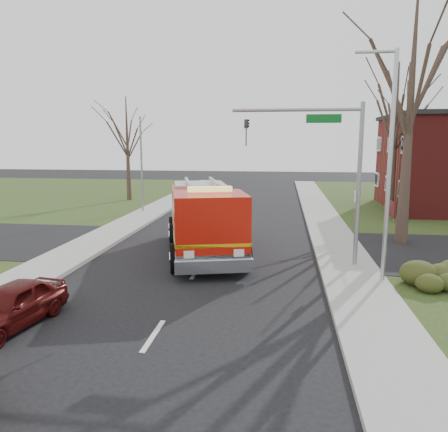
# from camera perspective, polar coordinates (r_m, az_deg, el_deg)

# --- Properties ---
(ground) EXTENTS (120.00, 120.00, 0.00)m
(ground) POSITION_cam_1_polar(r_m,az_deg,el_deg) (17.97, -3.66, -7.27)
(ground) COLOR black
(ground) RESTS_ON ground
(sidewalk_right) EXTENTS (2.40, 80.00, 0.15)m
(sidewalk_right) POSITION_cam_1_polar(r_m,az_deg,el_deg) (17.84, 16.45, -7.54)
(sidewalk_right) COLOR gray
(sidewalk_right) RESTS_ON ground
(sidewalk_left) EXTENTS (2.40, 80.00, 0.15)m
(sidewalk_left) POSITION_cam_1_polar(r_m,az_deg,el_deg) (20.07, -21.39, -5.89)
(sidewalk_left) COLOR gray
(sidewalk_left) RESTS_ON ground
(health_center_sign) EXTENTS (0.12, 2.00, 1.40)m
(health_center_sign) POSITION_cam_1_polar(r_m,az_deg,el_deg) (30.50, 21.01, 0.87)
(health_center_sign) COLOR #53131B
(health_center_sign) RESTS_ON ground
(hedge_corner) EXTENTS (2.80, 2.00, 0.90)m
(hedge_corner) POSITION_cam_1_polar(r_m,az_deg,el_deg) (17.44, 26.23, -6.83)
(hedge_corner) COLOR #2D3A15
(hedge_corner) RESTS_ON lawn_right
(bare_tree_near) EXTENTS (6.00, 6.00, 12.00)m
(bare_tree_near) POSITION_cam_1_polar(r_m,az_deg,el_deg) (23.73, 23.24, 14.21)
(bare_tree_near) COLOR #372820
(bare_tree_near) RESTS_ON ground
(bare_tree_far) EXTENTS (5.25, 5.25, 10.50)m
(bare_tree_far) POSITION_cam_1_polar(r_m,az_deg,el_deg) (32.75, 21.48, 11.26)
(bare_tree_far) COLOR #372820
(bare_tree_far) RESTS_ON ground
(bare_tree_left) EXTENTS (4.50, 4.50, 9.00)m
(bare_tree_left) POSITION_cam_1_polar(r_m,az_deg,el_deg) (39.20, -12.54, 9.99)
(bare_tree_left) COLOR #372820
(bare_tree_left) RESTS_ON ground
(traffic_signal_mast) EXTENTS (5.29, 0.18, 6.80)m
(traffic_signal_mast) POSITION_cam_1_polar(r_m,az_deg,el_deg) (18.43, 13.38, 7.80)
(traffic_signal_mast) COLOR gray
(traffic_signal_mast) RESTS_ON ground
(streetlight_pole) EXTENTS (1.48, 0.16, 8.40)m
(streetlight_pole) POSITION_cam_1_polar(r_m,az_deg,el_deg) (16.77, 20.65, 6.73)
(streetlight_pole) COLOR #B7BABF
(streetlight_pole) RESTS_ON ground
(utility_pole_far) EXTENTS (0.14, 0.14, 7.00)m
(utility_pole_far) POSITION_cam_1_polar(r_m,az_deg,el_deg) (32.53, -10.72, 6.51)
(utility_pole_far) COLOR gray
(utility_pole_far) RESTS_ON ground
(fire_engine) EXTENTS (5.11, 9.07, 3.47)m
(fire_engine) POSITION_cam_1_polar(r_m,az_deg,el_deg) (20.35, -2.58, -0.68)
(fire_engine) COLOR #B91308
(fire_engine) RESTS_ON ground
(parked_car_maroon) EXTENTS (2.07, 3.93, 1.27)m
(parked_car_maroon) POSITION_cam_1_polar(r_m,az_deg,el_deg) (14.05, -26.17, -10.48)
(parked_car_maroon) COLOR #440C0A
(parked_car_maroon) RESTS_ON ground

